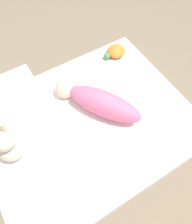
# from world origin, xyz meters

# --- Properties ---
(ground_plane) EXTENTS (12.00, 12.00, 0.00)m
(ground_plane) POSITION_xyz_m (0.00, 0.00, 0.00)
(ground_plane) COLOR #7A6B56
(bed_mattress) EXTENTS (1.29, 1.02, 0.23)m
(bed_mattress) POSITION_xyz_m (0.00, 0.00, 0.11)
(bed_mattress) COLOR white
(bed_mattress) RESTS_ON ground_plane
(burp_cloth) EXTENTS (0.19, 0.16, 0.02)m
(burp_cloth) POSITION_xyz_m (0.08, -0.26, 0.24)
(burp_cloth) COLOR white
(burp_cloth) RESTS_ON bed_mattress
(swaddled_baby) EXTENTS (0.41, 0.54, 0.17)m
(swaddled_baby) POSITION_xyz_m (-0.10, -0.05, 0.31)
(swaddled_baby) COLOR pink
(swaddled_baby) RESTS_ON bed_mattress
(pillow) EXTENTS (0.38, 0.32, 0.12)m
(pillow) POSITION_xyz_m (0.35, -0.38, 0.29)
(pillow) COLOR white
(pillow) RESTS_ON bed_mattress
(bunny_plush) EXTENTS (0.16, 0.16, 0.34)m
(bunny_plush) POSITION_xyz_m (0.47, -0.04, 0.36)
(bunny_plush) COLOR beige
(bunny_plush) RESTS_ON bed_mattress
(turtle_plush) EXTENTS (0.17, 0.13, 0.07)m
(turtle_plush) POSITION_xyz_m (-0.46, -0.39, 0.26)
(turtle_plush) COLOR orange
(turtle_plush) RESTS_ON bed_mattress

